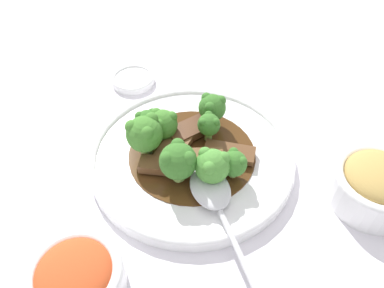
{
  "coord_description": "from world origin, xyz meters",
  "views": [
    {
      "loc": [
        -0.35,
        0.01,
        0.4
      ],
      "look_at": [
        0.0,
        0.0,
        0.03
      ],
      "focal_mm": 35.0,
      "sensor_mm": 36.0,
      "label": 1
    }
  ],
  "objects_px": {
    "broccoli_floret_2": "(148,122)",
    "sauce_dish": "(133,79)",
    "beef_strip_3": "(229,152)",
    "main_plate": "(192,156)",
    "broccoli_floret_1": "(212,166)",
    "side_bowl_kimchi": "(76,278)",
    "broccoli_floret_0": "(234,163)",
    "side_bowl_appetizer": "(376,184)",
    "beef_strip_2": "(173,148)",
    "broccoli_floret_6": "(178,161)",
    "broccoli_floret_7": "(163,124)",
    "serving_spoon": "(215,199)",
    "beef_strip_4": "(196,159)",
    "broccoli_floret_5": "(144,132)",
    "broccoli_floret_4": "(212,107)",
    "beef_strip_0": "(159,165)",
    "beef_strip_1": "(190,129)"
  },
  "relations": [
    {
      "from": "main_plate",
      "to": "beef_strip_4",
      "type": "bearing_deg",
      "value": -165.59
    },
    {
      "from": "beef_strip_2",
      "to": "beef_strip_4",
      "type": "distance_m",
      "value": 0.04
    },
    {
      "from": "broccoli_floret_1",
      "to": "broccoli_floret_6",
      "type": "xyz_separation_m",
      "value": [
        0.0,
        0.04,
        0.0
      ]
    },
    {
      "from": "beef_strip_3",
      "to": "side_bowl_kimchi",
      "type": "height_order",
      "value": "side_bowl_kimchi"
    },
    {
      "from": "beef_strip_2",
      "to": "beef_strip_4",
      "type": "height_order",
      "value": "beef_strip_4"
    },
    {
      "from": "beef_strip_3",
      "to": "broccoli_floret_2",
      "type": "xyz_separation_m",
      "value": [
        0.04,
        0.11,
        0.02
      ]
    },
    {
      "from": "beef_strip_4",
      "to": "broccoli_floret_1",
      "type": "bearing_deg",
      "value": -148.44
    },
    {
      "from": "broccoli_floret_4",
      "to": "beef_strip_1",
      "type": "bearing_deg",
      "value": 123.88
    },
    {
      "from": "broccoli_floret_2",
      "to": "sauce_dish",
      "type": "relative_size",
      "value": 0.56
    },
    {
      "from": "broccoli_floret_6",
      "to": "beef_strip_0",
      "type": "bearing_deg",
      "value": 57.15
    },
    {
      "from": "broccoli_floret_0",
      "to": "serving_spoon",
      "type": "bearing_deg",
      "value": 149.77
    },
    {
      "from": "beef_strip_3",
      "to": "broccoli_floret_5",
      "type": "relative_size",
      "value": 1.26
    },
    {
      "from": "beef_strip_2",
      "to": "broccoli_floret_2",
      "type": "height_order",
      "value": "broccoli_floret_2"
    },
    {
      "from": "main_plate",
      "to": "beef_strip_0",
      "type": "distance_m",
      "value": 0.06
    },
    {
      "from": "serving_spoon",
      "to": "beef_strip_1",
      "type": "bearing_deg",
      "value": 13.05
    },
    {
      "from": "beef_strip_0",
      "to": "broccoli_floret_5",
      "type": "xyz_separation_m",
      "value": [
        0.03,
        0.02,
        0.03
      ]
    },
    {
      "from": "broccoli_floret_1",
      "to": "serving_spoon",
      "type": "bearing_deg",
      "value": -175.4
    },
    {
      "from": "broccoli_floret_0",
      "to": "side_bowl_kimchi",
      "type": "bearing_deg",
      "value": 128.15
    },
    {
      "from": "side_bowl_appetizer",
      "to": "beef_strip_4",
      "type": "bearing_deg",
      "value": 77.41
    },
    {
      "from": "broccoli_floret_1",
      "to": "sauce_dish",
      "type": "height_order",
      "value": "broccoli_floret_1"
    },
    {
      "from": "broccoli_floret_1",
      "to": "side_bowl_appetizer",
      "type": "distance_m",
      "value": 0.21
    },
    {
      "from": "beef_strip_1",
      "to": "broccoli_floret_5",
      "type": "bearing_deg",
      "value": 119.67
    },
    {
      "from": "serving_spoon",
      "to": "broccoli_floret_0",
      "type": "bearing_deg",
      "value": -30.23
    },
    {
      "from": "broccoli_floret_2",
      "to": "side_bowl_kimchi",
      "type": "height_order",
      "value": "broccoli_floret_2"
    },
    {
      "from": "sauce_dish",
      "to": "beef_strip_2",
      "type": "bearing_deg",
      "value": -158.32
    },
    {
      "from": "beef_strip_3",
      "to": "main_plate",
      "type": "bearing_deg",
      "value": 82.96
    },
    {
      "from": "beef_strip_2",
      "to": "sauce_dish",
      "type": "distance_m",
      "value": 0.2
    },
    {
      "from": "beef_strip_3",
      "to": "side_bowl_appetizer",
      "type": "bearing_deg",
      "value": -109.98
    },
    {
      "from": "broccoli_floret_5",
      "to": "broccoli_floret_7",
      "type": "xyz_separation_m",
      "value": [
        0.03,
        -0.02,
        -0.01
      ]
    },
    {
      "from": "beef_strip_2",
      "to": "beef_strip_1",
      "type": "bearing_deg",
      "value": -34.84
    },
    {
      "from": "broccoli_floret_7",
      "to": "serving_spoon",
      "type": "distance_m",
      "value": 0.14
    },
    {
      "from": "beef_strip_2",
      "to": "broccoli_floret_6",
      "type": "distance_m",
      "value": 0.06
    },
    {
      "from": "broccoli_floret_6",
      "to": "side_bowl_appetizer",
      "type": "relative_size",
      "value": 0.52
    },
    {
      "from": "beef_strip_1",
      "to": "broccoli_floret_6",
      "type": "height_order",
      "value": "broccoli_floret_6"
    },
    {
      "from": "broccoli_floret_4",
      "to": "serving_spoon",
      "type": "bearing_deg",
      "value": 178.67
    },
    {
      "from": "broccoli_floret_6",
      "to": "main_plate",
      "type": "bearing_deg",
      "value": -21.27
    },
    {
      "from": "broccoli_floret_2",
      "to": "side_bowl_kimchi",
      "type": "relative_size",
      "value": 0.42
    },
    {
      "from": "beef_strip_3",
      "to": "side_bowl_kimchi",
      "type": "relative_size",
      "value": 0.74
    },
    {
      "from": "broccoli_floret_1",
      "to": "side_bowl_kimchi",
      "type": "xyz_separation_m",
      "value": [
        -0.13,
        0.15,
        -0.02
      ]
    },
    {
      "from": "side_bowl_kimchi",
      "to": "main_plate",
      "type": "bearing_deg",
      "value": -34.41
    },
    {
      "from": "broccoli_floret_1",
      "to": "side_bowl_appetizer",
      "type": "bearing_deg",
      "value": -95.4
    },
    {
      "from": "broccoli_floret_2",
      "to": "broccoli_floret_1",
      "type": "bearing_deg",
      "value": -135.14
    },
    {
      "from": "broccoli_floret_1",
      "to": "beef_strip_4",
      "type": "bearing_deg",
      "value": 31.56
    },
    {
      "from": "beef_strip_3",
      "to": "broccoli_floret_7",
      "type": "xyz_separation_m",
      "value": [
        0.04,
        0.09,
        0.02
      ]
    },
    {
      "from": "beef_strip_2",
      "to": "broccoli_floret_0",
      "type": "distance_m",
      "value": 0.09
    },
    {
      "from": "side_bowl_kimchi",
      "to": "broccoli_floret_2",
      "type": "bearing_deg",
      "value": -16.12
    },
    {
      "from": "side_bowl_appetizer",
      "to": "beef_strip_0",
      "type": "bearing_deg",
      "value": 81.45
    },
    {
      "from": "broccoli_floret_6",
      "to": "broccoli_floret_7",
      "type": "bearing_deg",
      "value": 16.3
    },
    {
      "from": "beef_strip_1",
      "to": "beef_strip_4",
      "type": "distance_m",
      "value": 0.06
    },
    {
      "from": "beef_strip_3",
      "to": "serving_spoon",
      "type": "xyz_separation_m",
      "value": [
        -0.08,
        0.02,
        0.0
      ]
    }
  ]
}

